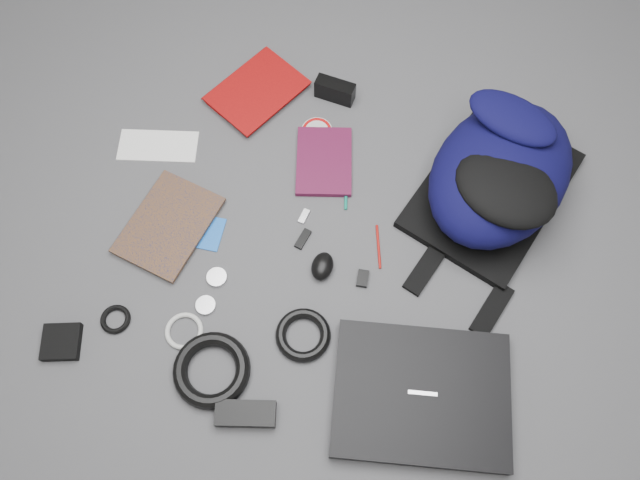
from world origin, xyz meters
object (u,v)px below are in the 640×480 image
at_px(textbook_red, 234,73).
at_px(pouch, 61,342).
at_px(backpack, 501,173).
at_px(compact_camera, 335,90).
at_px(laptop, 421,395).
at_px(mouse, 322,266).
at_px(dvd_case, 324,161).
at_px(comic_book, 138,210).
at_px(power_brick, 246,414).

height_order(textbook_red, pouch, textbook_red).
height_order(backpack, compact_camera, backpack).
xyz_separation_m(compact_camera, pouch, (-0.35, -0.92, -0.02)).
distance_m(laptop, mouse, 0.39).
xyz_separation_m(laptop, pouch, (-0.84, -0.20, -0.01)).
bearing_deg(laptop, textbook_red, 122.94).
distance_m(backpack, textbook_red, 0.81).
relative_size(backpack, pouch, 5.72).
height_order(backpack, dvd_case, backpack).
xyz_separation_m(comic_book, mouse, (0.51, 0.03, 0.01)).
xyz_separation_m(laptop, dvd_case, (-0.44, 0.50, -0.01)).
distance_m(backpack, laptop, 0.59).
bearing_deg(dvd_case, pouch, -140.29).
xyz_separation_m(textbook_red, compact_camera, (0.30, 0.04, 0.02)).
xyz_separation_m(power_brick, pouch, (-0.48, -0.01, -0.01)).
height_order(backpack, laptop, backpack).
distance_m(textbook_red, mouse, 0.66).
bearing_deg(power_brick, compact_camera, 77.76).
bearing_deg(dvd_case, compact_camera, 83.08).
bearing_deg(power_brick, dvd_case, 76.09).
xyz_separation_m(backpack, dvd_case, (-0.45, -0.08, -0.10)).
xyz_separation_m(mouse, pouch, (-0.51, -0.41, -0.01)).
height_order(laptop, dvd_case, laptop).
relative_size(laptop, dvd_case, 1.92).
xyz_separation_m(comic_book, compact_camera, (0.35, 0.54, 0.02)).
xyz_separation_m(textbook_red, mouse, (0.47, -0.47, 0.01)).
relative_size(backpack, laptop, 1.26).
relative_size(textbook_red, mouse, 3.36).
relative_size(power_brick, pouch, 1.55).
bearing_deg(mouse, laptop, -38.33).
relative_size(backpack, mouse, 6.67).
xyz_separation_m(textbook_red, dvd_case, (0.35, -0.18, -0.01)).
bearing_deg(comic_book, power_brick, -32.49).
relative_size(comic_book, mouse, 3.48).
relative_size(laptop, pouch, 4.53).
relative_size(laptop, comic_book, 1.52).
xyz_separation_m(laptop, comic_book, (-0.85, 0.18, -0.01)).
height_order(mouse, power_brick, mouse).
bearing_deg(backpack, textbook_red, -173.86).
relative_size(laptop, power_brick, 2.92).
xyz_separation_m(dvd_case, mouse, (0.11, -0.29, 0.01)).
bearing_deg(dvd_case, comic_book, -161.75).
bearing_deg(textbook_red, pouch, -71.17).
distance_m(dvd_case, power_brick, 0.70).
bearing_deg(compact_camera, pouch, -111.67).
relative_size(comic_book, dvd_case, 1.26).
bearing_deg(power_brick, textbook_red, 95.93).
relative_size(textbook_red, dvd_case, 1.22).
bearing_deg(laptop, mouse, 130.92).
bearing_deg(compact_camera, dvd_case, -77.19).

